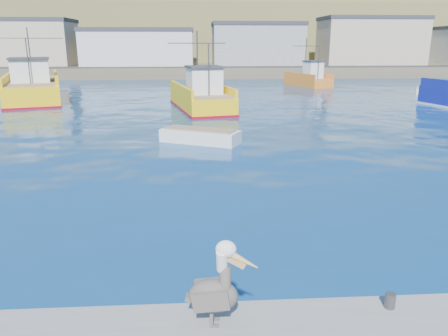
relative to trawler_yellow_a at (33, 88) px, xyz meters
name	(u,v)px	position (x,y,z in m)	size (l,w,h in m)	color
ground	(222,253)	(16.29, -33.25, -1.19)	(260.00, 260.00, 0.00)	navy
dock_bollards	(265,305)	(16.89, -36.65, -0.54)	(36.20, 0.20, 0.30)	#4C4C4C
far_shore	(197,28)	(16.29, 75.95, 7.79)	(200.00, 81.00, 24.00)	brown
trawler_yellow_a	(33,88)	(0.00, 0.00, 0.00)	(8.70, 14.82, 6.87)	yellow
trawler_yellow_b	(201,97)	(16.12, -7.06, -0.20)	(5.64, 10.94, 6.40)	yellow
boat_orange	(309,78)	(30.19, 12.30, -0.20)	(4.98, 7.88, 5.96)	orange
skiff_mid	(200,137)	(15.88, -19.84, -0.89)	(4.60, 3.29, 0.95)	silver
skiff_far	(423,91)	(40.61, 3.17, -0.93)	(2.89, 3.88, 0.81)	silver
pelican	(216,289)	(15.97, -36.91, 0.00)	(1.32, 0.63, 1.62)	#595451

